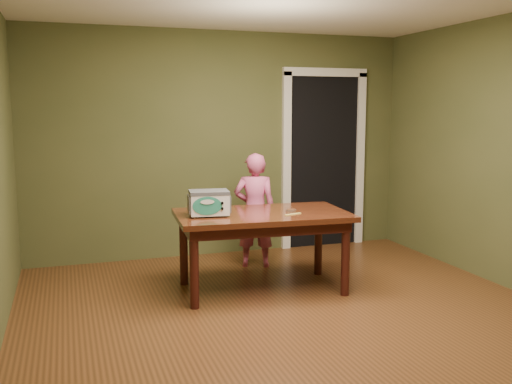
% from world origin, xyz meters
% --- Properties ---
extents(floor, '(5.00, 5.00, 0.00)m').
position_xyz_m(floor, '(0.00, 0.00, 0.00)').
color(floor, brown).
rests_on(floor, ground).
extents(room_shell, '(4.52, 5.02, 2.61)m').
position_xyz_m(room_shell, '(0.00, 0.00, 1.71)').
color(room_shell, '#4E512B').
rests_on(room_shell, ground).
extents(doorway, '(1.10, 0.66, 2.25)m').
position_xyz_m(doorway, '(1.30, 2.78, 1.06)').
color(doorway, black).
rests_on(doorway, ground).
extents(dining_table, '(1.66, 1.01, 0.75)m').
position_xyz_m(dining_table, '(-0.02, 1.02, 0.65)').
color(dining_table, '#39190D').
rests_on(dining_table, floor).
extents(toy_oven, '(0.40, 0.29, 0.23)m').
position_xyz_m(toy_oven, '(-0.53, 1.02, 0.88)').
color(toy_oven, '#4C4F54').
rests_on(toy_oven, dining_table).
extents(baking_pan, '(0.10, 0.10, 0.02)m').
position_xyz_m(baking_pan, '(0.26, 0.98, 0.76)').
color(baking_pan, silver).
rests_on(baking_pan, dining_table).
extents(spatula, '(0.18, 0.08, 0.01)m').
position_xyz_m(spatula, '(0.22, 0.83, 0.75)').
color(spatula, '#E5D763').
rests_on(spatula, dining_table).
extents(child, '(0.53, 0.44, 1.24)m').
position_xyz_m(child, '(0.18, 1.82, 0.62)').
color(child, '#CE5586').
rests_on(child, floor).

